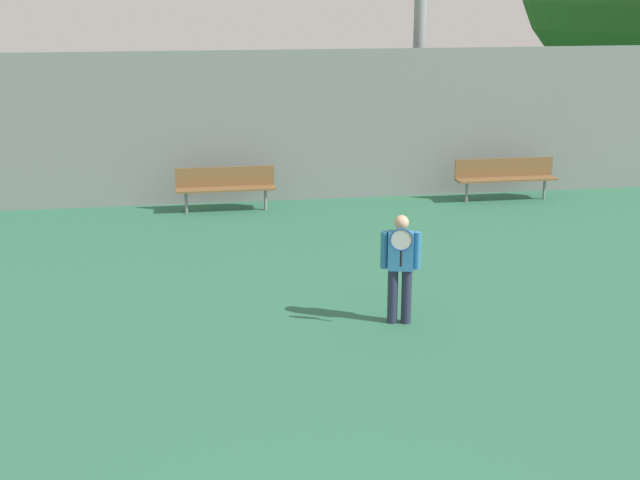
# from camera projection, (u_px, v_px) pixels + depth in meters

# --- Properties ---
(tennis_player) EXTENTS (0.53, 0.46, 1.52)m
(tennis_player) POSITION_uv_depth(u_px,v_px,m) (400.00, 264.00, 11.96)
(tennis_player) COLOR #282D47
(tennis_player) RESTS_ON ground_plane
(bench_courtside_near) EXTENTS (2.17, 0.40, 0.89)m
(bench_courtside_near) POSITION_uv_depth(u_px,v_px,m) (505.00, 174.00, 18.98)
(bench_courtside_near) COLOR brown
(bench_courtside_near) RESTS_ON ground_plane
(bench_courtside_far) EXTENTS (2.01, 0.40, 0.89)m
(bench_courtside_far) POSITION_uv_depth(u_px,v_px,m) (225.00, 184.00, 18.07)
(bench_courtside_far) COLOR brown
(bench_courtside_far) RESTS_ON ground_plane
(back_fence) EXTENTS (35.12, 0.06, 3.17)m
(back_fence) POSITION_uv_depth(u_px,v_px,m) (230.00, 128.00, 18.50)
(back_fence) COLOR gray
(back_fence) RESTS_ON ground_plane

